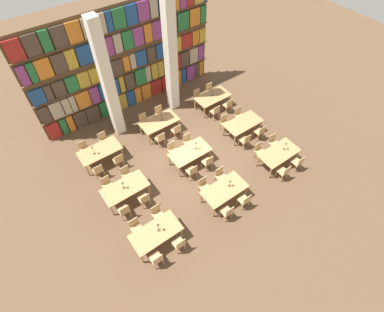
% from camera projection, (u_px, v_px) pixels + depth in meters
% --- Properties ---
extents(ground_plane, '(40.00, 40.00, 0.00)m').
position_uv_depth(ground_plane, '(189.00, 162.00, 14.26)').
color(ground_plane, brown).
extents(bookshelf_bank, '(9.84, 0.35, 5.50)m').
position_uv_depth(bookshelf_bank, '(127.00, 62.00, 14.94)').
color(bookshelf_bank, brown).
rests_on(bookshelf_bank, ground_plane).
extents(pillar_left, '(0.50, 0.50, 6.00)m').
position_uv_depth(pillar_left, '(108.00, 83.00, 13.31)').
color(pillar_left, silver).
rests_on(pillar_left, ground_plane).
extents(pillar_center, '(0.50, 0.50, 6.00)m').
position_uv_depth(pillar_center, '(171.00, 58.00, 14.57)').
color(pillar_center, silver).
rests_on(pillar_center, ground_plane).
extents(reading_table_0, '(1.91, 1.00, 0.76)m').
position_uv_depth(reading_table_0, '(156.00, 233.00, 11.20)').
color(reading_table_0, tan).
rests_on(reading_table_0, ground_plane).
extents(chair_0, '(0.42, 0.40, 0.88)m').
position_uv_depth(chair_0, '(157.00, 259.00, 10.78)').
color(chair_0, tan).
rests_on(chair_0, ground_plane).
extents(chair_1, '(0.42, 0.40, 0.88)m').
position_uv_depth(chair_1, '(136.00, 227.00, 11.59)').
color(chair_1, tan).
rests_on(chair_1, ground_plane).
extents(chair_2, '(0.42, 0.40, 0.88)m').
position_uv_depth(chair_2, '(179.00, 244.00, 11.15)').
color(chair_2, tan).
rests_on(chair_2, ground_plane).
extents(chair_3, '(0.42, 0.40, 0.88)m').
position_uv_depth(chair_3, '(157.00, 213.00, 11.96)').
color(chair_3, tan).
rests_on(chair_3, ground_plane).
extents(desk_lamp_0, '(0.14, 0.14, 0.47)m').
position_uv_depth(desk_lamp_0, '(158.00, 226.00, 10.95)').
color(desk_lamp_0, brown).
rests_on(desk_lamp_0, reading_table_0).
extents(reading_table_1, '(1.91, 1.00, 0.76)m').
position_uv_depth(reading_table_1, '(224.00, 190.00, 12.43)').
color(reading_table_1, tan).
rests_on(reading_table_1, ground_plane).
extents(chair_4, '(0.42, 0.40, 0.88)m').
position_uv_depth(chair_4, '(227.00, 212.00, 12.01)').
color(chair_4, tan).
rests_on(chair_4, ground_plane).
extents(chair_5, '(0.42, 0.40, 0.88)m').
position_uv_depth(chair_5, '(204.00, 186.00, 12.82)').
color(chair_5, tan).
rests_on(chair_5, ground_plane).
extents(chair_6, '(0.42, 0.40, 0.88)m').
position_uv_depth(chair_6, '(245.00, 200.00, 12.35)').
color(chair_6, tan).
rests_on(chair_6, ground_plane).
extents(chair_7, '(0.42, 0.40, 0.88)m').
position_uv_depth(chair_7, '(220.00, 175.00, 13.16)').
color(chair_7, tan).
rests_on(chair_7, ground_plane).
extents(desk_lamp_1, '(0.14, 0.14, 0.39)m').
position_uv_depth(desk_lamp_1, '(230.00, 182.00, 12.27)').
color(desk_lamp_1, brown).
rests_on(desk_lamp_1, reading_table_1).
extents(reading_table_2, '(1.91, 1.00, 0.76)m').
position_uv_depth(reading_table_2, '(279.00, 154.00, 13.70)').
color(reading_table_2, tan).
rests_on(reading_table_2, ground_plane).
extents(chair_8, '(0.42, 0.40, 0.88)m').
position_uv_depth(chair_8, '(284.00, 172.00, 13.29)').
color(chair_8, tan).
rests_on(chair_8, ground_plane).
extents(chair_9, '(0.42, 0.40, 0.88)m').
position_uv_depth(chair_9, '(259.00, 150.00, 14.10)').
color(chair_9, tan).
rests_on(chair_9, ground_plane).
extents(chair_10, '(0.42, 0.40, 0.88)m').
position_uv_depth(chair_10, '(298.00, 162.00, 13.64)').
color(chair_10, tan).
rests_on(chair_10, ground_plane).
extents(chair_11, '(0.42, 0.40, 0.88)m').
position_uv_depth(chair_11, '(273.00, 142.00, 14.45)').
color(chair_11, tan).
rests_on(chair_11, ground_plane).
extents(desk_lamp_2, '(0.14, 0.14, 0.44)m').
position_uv_depth(desk_lamp_2, '(286.00, 145.00, 13.54)').
color(desk_lamp_2, brown).
rests_on(desk_lamp_2, reading_table_2).
extents(reading_table_3, '(1.91, 1.00, 0.76)m').
position_uv_depth(reading_table_3, '(125.00, 189.00, 12.48)').
color(reading_table_3, tan).
rests_on(reading_table_3, ground_plane).
extents(chair_12, '(0.42, 0.40, 0.88)m').
position_uv_depth(chair_12, '(124.00, 211.00, 12.05)').
color(chair_12, tan).
rests_on(chair_12, ground_plane).
extents(chair_13, '(0.42, 0.40, 0.88)m').
position_uv_depth(chair_13, '(107.00, 185.00, 12.86)').
color(chair_13, tan).
rests_on(chair_13, ground_plane).
extents(chair_14, '(0.42, 0.40, 0.88)m').
position_uv_depth(chair_14, '(144.00, 199.00, 12.40)').
color(chair_14, tan).
rests_on(chair_14, ground_plane).
extents(chair_15, '(0.42, 0.40, 0.88)m').
position_uv_depth(chair_15, '(127.00, 174.00, 13.21)').
color(chair_15, tan).
rests_on(chair_15, ground_plane).
extents(desk_lamp_3, '(0.14, 0.14, 0.41)m').
position_uv_depth(desk_lamp_3, '(123.00, 184.00, 12.19)').
color(desk_lamp_3, brown).
rests_on(desk_lamp_3, reading_table_3).
extents(reading_table_4, '(1.91, 1.00, 0.76)m').
position_uv_depth(reading_table_4, '(190.00, 153.00, 13.73)').
color(reading_table_4, tan).
rests_on(reading_table_4, ground_plane).
extents(chair_16, '(0.42, 0.40, 0.88)m').
position_uv_depth(chair_16, '(192.00, 171.00, 13.32)').
color(chair_16, tan).
rests_on(chair_16, ground_plane).
extents(chair_17, '(0.42, 0.40, 0.88)m').
position_uv_depth(chair_17, '(173.00, 150.00, 14.13)').
color(chair_17, tan).
rests_on(chair_17, ground_plane).
extents(chair_18, '(0.42, 0.40, 0.88)m').
position_uv_depth(chair_18, '(208.00, 162.00, 13.65)').
color(chair_18, tan).
rests_on(chair_18, ground_plane).
extents(chair_19, '(0.42, 0.40, 0.88)m').
position_uv_depth(chair_19, '(188.00, 141.00, 14.46)').
color(chair_19, tan).
rests_on(chair_19, ground_plane).
extents(desk_lamp_4, '(0.14, 0.14, 0.44)m').
position_uv_depth(desk_lamp_4, '(196.00, 144.00, 13.56)').
color(desk_lamp_4, brown).
rests_on(desk_lamp_4, reading_table_4).
extents(reading_table_5, '(1.91, 1.00, 0.76)m').
position_uv_depth(reading_table_5, '(243.00, 124.00, 14.95)').
color(reading_table_5, tan).
rests_on(reading_table_5, ground_plane).
extents(chair_20, '(0.42, 0.40, 0.88)m').
position_uv_depth(chair_20, '(245.00, 140.00, 14.51)').
color(chair_20, tan).
rests_on(chair_20, ground_plane).
extents(chair_21, '(0.42, 0.40, 0.88)m').
position_uv_depth(chair_21, '(225.00, 122.00, 15.32)').
color(chair_21, tan).
rests_on(chair_21, ground_plane).
extents(chair_22, '(0.42, 0.40, 0.88)m').
position_uv_depth(chair_22, '(260.00, 132.00, 14.88)').
color(chair_22, tan).
rests_on(chair_22, ground_plane).
extents(chair_23, '(0.42, 0.40, 0.88)m').
position_uv_depth(chair_23, '(239.00, 114.00, 15.69)').
color(chair_23, tan).
rests_on(chair_23, ground_plane).
extents(reading_table_6, '(1.91, 1.00, 0.76)m').
position_uv_depth(reading_table_6, '(100.00, 152.00, 13.78)').
color(reading_table_6, tan).
rests_on(reading_table_6, ground_plane).
extents(chair_24, '(0.42, 0.40, 0.88)m').
position_uv_depth(chair_24, '(98.00, 170.00, 13.35)').
color(chair_24, tan).
rests_on(chair_24, ground_plane).
extents(chair_25, '(0.42, 0.40, 0.88)m').
position_uv_depth(chair_25, '(84.00, 149.00, 14.16)').
color(chair_25, tan).
rests_on(chair_25, ground_plane).
extents(chair_26, '(0.42, 0.40, 0.88)m').
position_uv_depth(chair_26, '(118.00, 160.00, 13.72)').
color(chair_26, tan).
rests_on(chair_26, ground_plane).
extents(chair_27, '(0.42, 0.40, 0.88)m').
position_uv_depth(chair_27, '(104.00, 140.00, 14.53)').
color(chair_27, tan).
rests_on(chair_27, ground_plane).
extents(desk_lamp_5, '(0.14, 0.14, 0.49)m').
position_uv_depth(desk_lamp_5, '(93.00, 149.00, 13.34)').
color(desk_lamp_5, brown).
rests_on(desk_lamp_5, reading_table_6).
extents(reading_table_7, '(1.91, 1.00, 0.76)m').
position_uv_depth(reading_table_7, '(159.00, 122.00, 15.01)').
color(reading_table_7, tan).
rests_on(reading_table_7, ground_plane).
extents(chair_28, '(0.42, 0.40, 0.88)m').
position_uv_depth(chair_28, '(160.00, 138.00, 14.59)').
color(chair_28, tan).
rests_on(chair_28, ground_plane).
extents(chair_29, '(0.42, 0.40, 0.88)m').
position_uv_depth(chair_29, '(144.00, 120.00, 15.40)').
color(chair_29, tan).
rests_on(chair_29, ground_plane).
extents(chair_30, '(0.42, 0.40, 0.88)m').
position_uv_depth(chair_30, '(176.00, 130.00, 14.95)').
color(chair_30, tan).
rests_on(chair_30, ground_plane).
extents(chair_31, '(0.42, 0.40, 0.88)m').
position_uv_depth(chair_31, '(160.00, 113.00, 15.76)').
color(chair_31, tan).
rests_on(chair_31, ground_plane).
extents(desk_lamp_6, '(0.14, 0.14, 0.39)m').
position_uv_depth(desk_lamp_6, '(162.00, 116.00, 14.82)').
color(desk_lamp_6, brown).
rests_on(desk_lamp_6, reading_table_7).
extents(reading_table_8, '(1.91, 1.00, 0.76)m').
position_uv_depth(reading_table_8, '(213.00, 98.00, 16.26)').
color(reading_table_8, tan).
rests_on(reading_table_8, ground_plane).
extents(chair_32, '(0.42, 0.40, 0.88)m').
position_uv_depth(chair_32, '(215.00, 111.00, 15.85)').
color(chair_32, tan).
rests_on(chair_32, ground_plane).
extents(chair_33, '(0.42, 0.40, 0.88)m').
position_uv_depth(chair_33, '(198.00, 96.00, 16.66)').
color(chair_33, tan).
rests_on(chair_33, ground_plane).
extents(chair_34, '(0.42, 0.40, 0.88)m').
position_uv_depth(chair_34, '(228.00, 105.00, 16.18)').
color(chair_34, tan).
rests_on(chair_34, ground_plane).
extents(chair_35, '(0.42, 0.40, 0.88)m').
position_uv_depth(chair_35, '(210.00, 90.00, 16.99)').
color(chair_35, tan).
rests_on(chair_35, ground_plane).
extents(desk_lamp_7, '(0.14, 0.14, 0.40)m').
position_uv_depth(desk_lamp_7, '(213.00, 92.00, 16.02)').
color(desk_lamp_7, brown).
rests_on(desk_lamp_7, reading_table_8).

